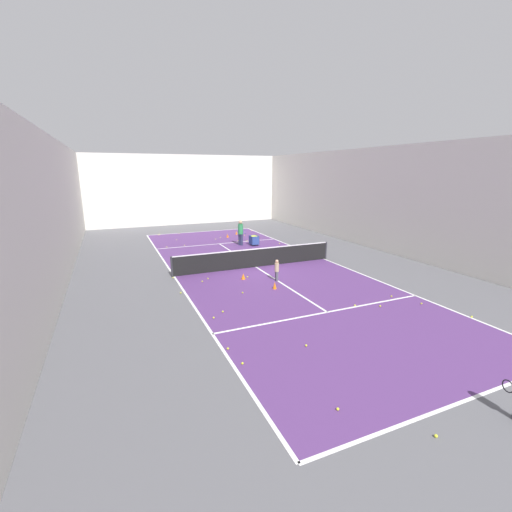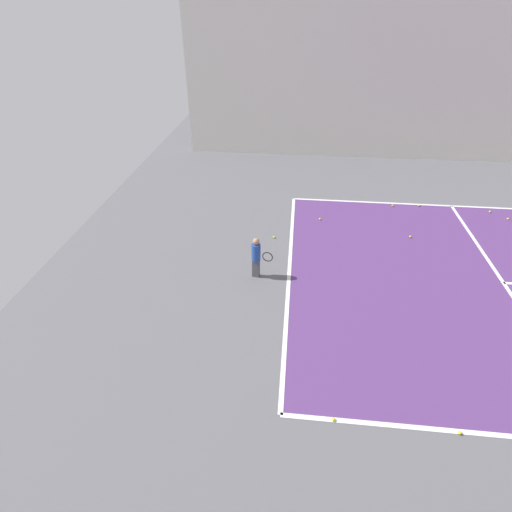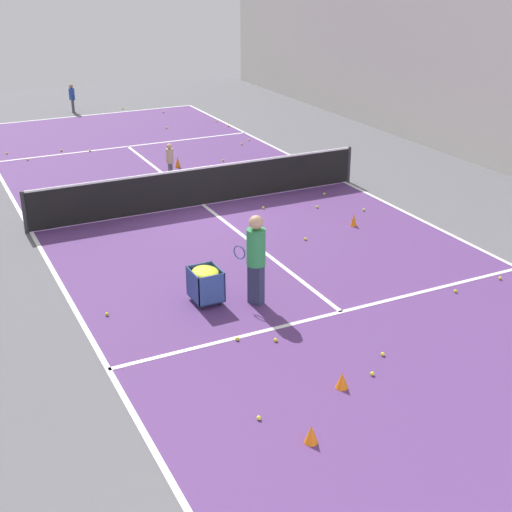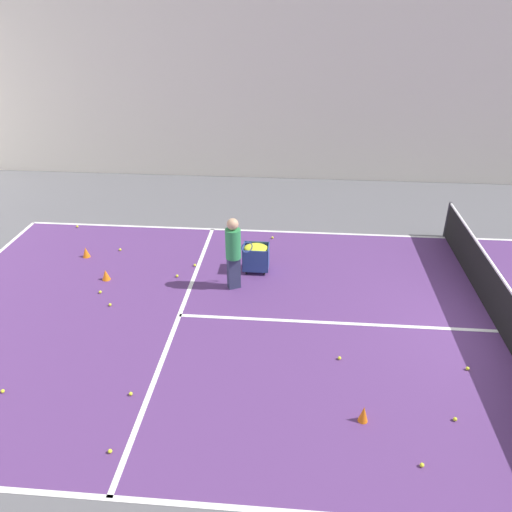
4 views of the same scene
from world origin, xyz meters
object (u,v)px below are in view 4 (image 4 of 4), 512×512
(tennis_net, at_px, (504,310))
(ball_cart, at_px, (256,253))
(coach_at_net, at_px, (233,249))
(training_cone_0, at_px, (106,275))
(training_cone_1, at_px, (363,414))

(tennis_net, bearing_deg, ball_cart, 68.08)
(coach_at_net, distance_m, training_cone_0, 3.34)
(tennis_net, xyz_separation_m, ball_cart, (2.14, 5.32, -0.04))
(coach_at_net, bearing_deg, training_cone_0, 151.76)
(training_cone_0, relative_size, training_cone_1, 0.87)
(tennis_net, height_order, training_cone_1, tennis_net)
(coach_at_net, bearing_deg, tennis_net, -39.26)
(tennis_net, relative_size, training_cone_0, 34.84)
(tennis_net, xyz_separation_m, training_cone_1, (-2.75, 3.11, -0.39))
(tennis_net, xyz_separation_m, training_cone_0, (1.37, 8.99, -0.41))
(coach_at_net, bearing_deg, training_cone_1, -83.29)
(coach_at_net, xyz_separation_m, training_cone_1, (-4.04, -2.67, -0.88))
(coach_at_net, height_order, training_cone_0, coach_at_net)
(training_cone_1, bearing_deg, coach_at_net, 33.43)
(tennis_net, height_order, ball_cart, tennis_net)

